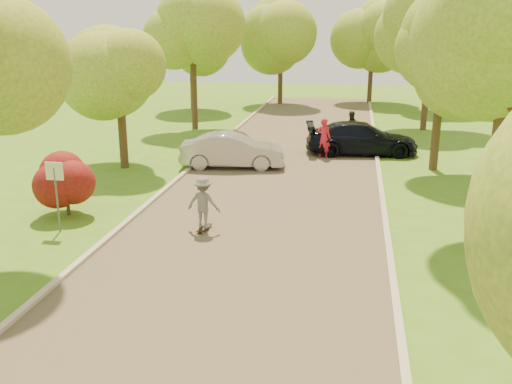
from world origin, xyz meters
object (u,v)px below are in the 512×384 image
Objects in this scene: dark_sedan at (361,138)px; person_olive at (350,127)px; street_sign at (55,182)px; longboard at (204,228)px; person_striped at (324,138)px; silver_sedan at (233,151)px; skateboarder at (203,202)px.

person_olive is at bearing 4.80° from dark_sedan.
street_sign is 0.41× the size of dark_sedan.
dark_sedan is at bearing -104.68° from longboard.
person_striped is 3.99m from person_olive.
person_olive reaches higher than longboard.
dark_sedan reaches higher than silver_sedan.
silver_sedan is 0.85× the size of dark_sedan.
person_striped is (3.00, 10.66, 0.03)m from skateboarder.
longboard is 0.45× the size of person_striped.
dark_sedan is 3.33× the size of skateboarder.
dark_sedan is 2.08m from person_striped.
street_sign reaches higher than skateboarder.
person_olive is at bearing -98.82° from longboard.
street_sign is 4.65m from longboard.
street_sign is at bearing 136.92° from dark_sedan.
skateboarder is 11.07m from person_striped.
skateboarder is at bearing 97.60° from person_striped.
person_striped is at bearing 115.16° from dark_sedan.
person_olive is at bearing -45.32° from silver_sedan.
person_striped is at bearing 62.30° from person_olive.
street_sign is 9.56m from silver_sedan.
street_sign is at bearing 151.29° from silver_sedan.
street_sign reaches higher than person_olive.
silver_sedan is at bearing -76.71° from longboard.
street_sign is at bearing 50.41° from person_olive.
longboard is 0.50× the size of person_olive.
street_sign is 13.62m from person_striped.
person_olive reaches higher than dark_sedan.
person_olive is (-0.57, 2.69, 0.07)m from dark_sedan.
skateboarder is 15.05m from person_olive.
longboard is 11.10m from person_striped.
person_olive is (4.19, 14.46, -0.06)m from skateboarder.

